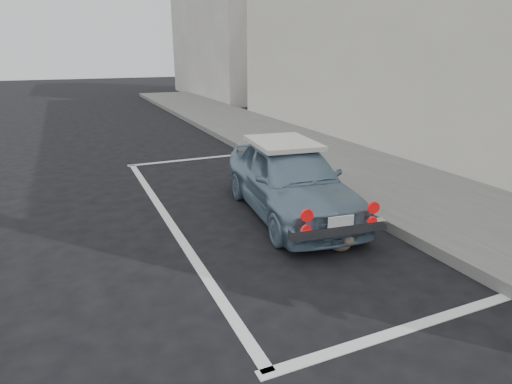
# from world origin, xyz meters

# --- Properties ---
(ground) EXTENTS (80.00, 80.00, 0.00)m
(ground) POSITION_xyz_m (0.00, 0.00, 0.00)
(ground) COLOR black
(ground) RESTS_ON ground
(sidewalk) EXTENTS (2.80, 40.00, 0.15)m
(sidewalk) POSITION_xyz_m (3.20, 2.00, 0.07)
(sidewalk) COLOR #61615C
(sidewalk) RESTS_ON ground
(building_far) EXTENTS (3.50, 10.00, 8.00)m
(building_far) POSITION_xyz_m (6.35, 20.00, 4.00)
(building_far) COLOR #B8B1A6
(building_far) RESTS_ON ground
(pline_rear) EXTENTS (3.00, 0.12, 0.01)m
(pline_rear) POSITION_xyz_m (0.50, -0.50, 0.00)
(pline_rear) COLOR silver
(pline_rear) RESTS_ON ground
(pline_front) EXTENTS (3.00, 0.12, 0.01)m
(pline_front) POSITION_xyz_m (0.50, 6.50, 0.00)
(pline_front) COLOR silver
(pline_front) RESTS_ON ground
(pline_side) EXTENTS (0.12, 7.00, 0.01)m
(pline_side) POSITION_xyz_m (-0.90, 3.00, 0.00)
(pline_side) COLOR silver
(pline_side) RESTS_ON ground
(retro_coupe) EXTENTS (1.68, 3.41, 1.11)m
(retro_coupe) POSITION_xyz_m (0.89, 2.51, 0.56)
(retro_coupe) COLOR #708DA3
(retro_coupe) RESTS_ON ground
(cat) EXTENTS (0.33, 0.55, 0.30)m
(cat) POSITION_xyz_m (0.85, 1.12, 0.13)
(cat) COLOR brown
(cat) RESTS_ON ground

